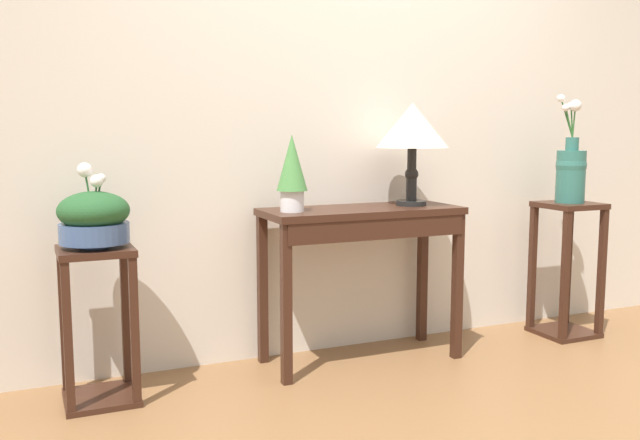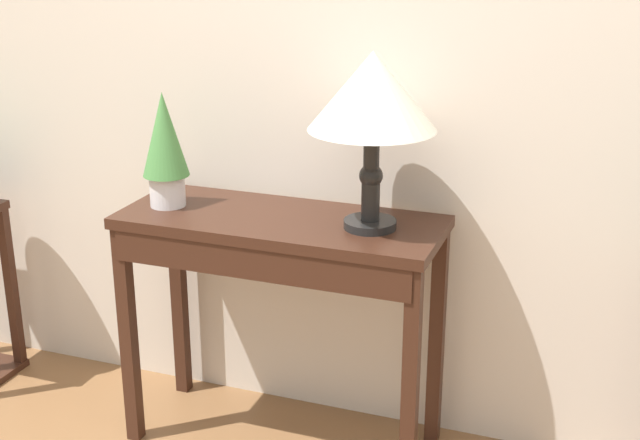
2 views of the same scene
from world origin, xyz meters
TOP-DOWN VIEW (x-y plane):
  - back_wall_with_art at (0.00, 1.31)m, footprint 9.00×0.10m
  - console_table at (-0.06, 0.99)m, footprint 1.01×0.40m
  - table_lamp at (0.23, 1.01)m, footprint 0.37×0.37m
  - potted_plant_on_console at (-0.44, 1.00)m, footprint 0.15×0.15m

SIDE VIEW (x-z plane):
  - console_table at x=-0.06m, z-range 0.27..1.06m
  - potted_plant_on_console at x=-0.44m, z-range 0.81..1.18m
  - table_lamp at x=0.23m, z-range 0.93..1.45m
  - back_wall_with_art at x=0.00m, z-range 0.00..2.80m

